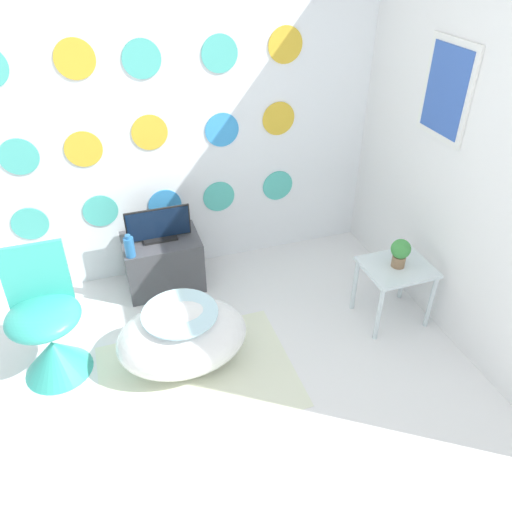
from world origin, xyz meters
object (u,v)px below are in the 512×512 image
vase (129,247)px  potted_plant_left (400,252)px  chair (50,336)px  bathtub (183,337)px  tv (159,226)px

vase → potted_plant_left: bearing=-23.6°
chair → bathtub: bearing=-15.0°
bathtub → chair: chair is taller
tv → vase: 0.29m
vase → potted_plant_left: 1.86m
tv → vase: tv is taller
tv → potted_plant_left: tv is taller
tv → vase: size_ratio=2.71×
chair → vase: 0.80m
bathtub → tv: 0.93m
bathtub → vase: (-0.21, 0.72, 0.28)m
chair → potted_plant_left: bearing=-5.8°
tv → chair: bearing=-140.4°
bathtub → chair: 0.81m
tv → potted_plant_left: size_ratio=2.31×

